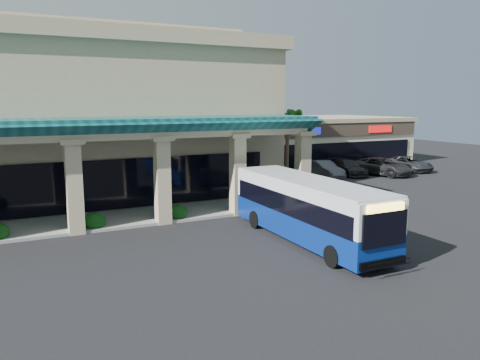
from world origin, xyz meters
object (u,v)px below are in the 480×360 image
car_white (323,169)px  car_silver (281,173)px  car_red (348,167)px  pedestrian (379,229)px  car_gray (381,166)px  car_extra (409,164)px  transit_bus (307,210)px

car_white → car_silver: bearing=-178.1°
car_white → car_red: 2.89m
car_white → pedestrian: bearing=-118.2°
pedestrian → car_gray: size_ratio=0.31×
car_silver → car_gray: car_gray is taller
car_extra → transit_bus: bearing=-141.2°
car_white → car_gray: (5.55, -1.12, 0.05)m
car_white → car_red: size_ratio=0.94×
car_silver → car_red: bearing=11.6°
car_silver → car_white: bearing=10.0°
car_silver → car_extra: 14.17m
car_red → car_gray: size_ratio=0.85×
transit_bus → pedestrian: transit_bus is taller
car_gray → car_extra: (4.31, 0.77, -0.10)m
car_silver → car_red: size_ratio=0.86×
car_silver → pedestrian: bearing=-98.2°
car_white → car_gray: bearing=-10.4°
pedestrian → car_silver: (5.43, 17.32, -0.17)m
car_red → car_extra: car_red is taller
transit_bus → car_white: size_ratio=2.37×
transit_bus → car_extra: size_ratio=2.14×
car_silver → car_extra: size_ratio=0.84×
transit_bus → car_gray: size_ratio=1.88×
pedestrian → car_red: 21.68m
car_gray → car_white: bearing=149.4°
car_gray → car_red: bearing=133.7°
transit_bus → car_white: (12.11, 15.09, -0.74)m
car_white → car_gray: size_ratio=0.79×
transit_bus → car_white: bearing=51.8°
transit_bus → car_silver: 16.95m
transit_bus → car_red: bearing=46.1°
pedestrian → car_white: size_ratio=0.39×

